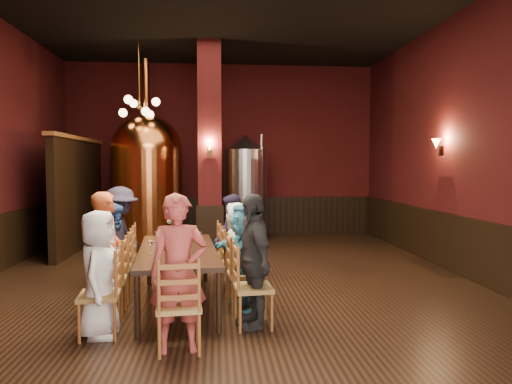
{
  "coord_description": "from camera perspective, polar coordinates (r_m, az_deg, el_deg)",
  "views": [
    {
      "loc": [
        -0.16,
        -7.15,
        1.87
      ],
      "look_at": [
        0.48,
        0.2,
        1.43
      ],
      "focal_mm": 32.0,
      "sensor_mm": 36.0,
      "label": 1
    }
  ],
  "objects": [
    {
      "name": "room",
      "position": [
        7.16,
        -3.71,
        6.47
      ],
      "size": [
        10.0,
        10.02,
        4.5
      ],
      "color": "black",
      "rests_on": "ground"
    },
    {
      "name": "wainscot_right",
      "position": [
        8.36,
        24.79,
        -6.31
      ],
      "size": [
        0.08,
        9.9,
        1.0
      ],
      "primitive_type": "cube",
      "color": "black",
      "rests_on": "ground"
    },
    {
      "name": "wainscot_back",
      "position": [
        12.19,
        -4.19,
        -3.02
      ],
      "size": [
        7.9,
        0.08,
        1.0
      ],
      "primitive_type": "cube",
      "color": "black",
      "rests_on": "ground"
    },
    {
      "name": "column",
      "position": [
        9.96,
        -5.8,
        5.61
      ],
      "size": [
        0.58,
        0.58,
        4.5
      ],
      "primitive_type": "cube",
      "color": "#400D11",
      "rests_on": "ground"
    },
    {
      "name": "partition",
      "position": [
        10.81,
        -21.29,
        -0.35
      ],
      "size": [
        0.22,
        3.5,
        2.4
      ],
      "primitive_type": "cube",
      "color": "black",
      "rests_on": "ground"
    },
    {
      "name": "pendant_cluster",
      "position": [
        10.26,
        -14.36,
        10.22
      ],
      "size": [
        0.9,
        0.9,
        1.7
      ],
      "primitive_type": null,
      "color": "#A57226",
      "rests_on": "room"
    },
    {
      "name": "sconce_wall",
      "position": [
        8.93,
        22.17,
        5.3
      ],
      "size": [
        0.2,
        0.2,
        0.36
      ],
      "primitive_type": null,
      "rotation": [
        0.0,
        0.0,
        1.57
      ],
      "color": "black",
      "rests_on": "room"
    },
    {
      "name": "sconce_column",
      "position": [
        9.66,
        -5.82,
        5.38
      ],
      "size": [
        0.2,
        0.2,
        0.36
      ],
      "primitive_type": null,
      "rotation": [
        0.0,
        0.0,
        3.14
      ],
      "color": "black",
      "rests_on": "column"
    },
    {
      "name": "dining_table",
      "position": [
        6.21,
        -9.76,
        -7.58
      ],
      "size": [
        1.21,
        2.48,
        0.75
      ],
      "rotation": [
        0.0,
        0.0,
        0.09
      ],
      "color": "black",
      "rests_on": "ground"
    },
    {
      "name": "chair_0",
      "position": [
        5.36,
        -19.0,
        -12.02
      ],
      "size": [
        0.5,
        0.5,
        0.92
      ],
      "primitive_type": null,
      "rotation": [
        0.0,
        0.0,
        -1.48
      ],
      "color": "#975226",
      "rests_on": "ground"
    },
    {
      "name": "person_0",
      "position": [
        5.3,
        -19.05,
        -9.63
      ],
      "size": [
        0.46,
        0.69,
        1.38
      ],
      "primitive_type": "imported",
      "rotation": [
        0.0,
        0.0,
        1.54
      ],
      "color": "white",
      "rests_on": "ground"
    },
    {
      "name": "chair_1",
      "position": [
        6.0,
        -18.0,
        -10.33
      ],
      "size": [
        0.5,
        0.5,
        0.92
      ],
      "primitive_type": null,
      "rotation": [
        0.0,
        0.0,
        -1.48
      ],
      "color": "#975226",
      "rests_on": "ground"
    },
    {
      "name": "person_1",
      "position": [
        5.93,
        -18.06,
        -7.42
      ],
      "size": [
        0.43,
        0.6,
        1.54
      ],
      "primitive_type": "imported",
      "rotation": [
        0.0,
        0.0,
        1.68
      ],
      "color": "#B8481F",
      "rests_on": "ground"
    },
    {
      "name": "chair_2",
      "position": [
        6.63,
        -17.22,
        -8.99
      ],
      "size": [
        0.5,
        0.5,
        0.92
      ],
      "primitive_type": null,
      "rotation": [
        0.0,
        0.0,
        -1.48
      ],
      "color": "#975226",
      "rests_on": "ground"
    },
    {
      "name": "person_2",
      "position": [
        6.59,
        -17.25,
        -7.17
      ],
      "size": [
        0.4,
        0.69,
        1.35
      ],
      "primitive_type": "imported",
      "rotation": [
        0.0,
        0.0,
        1.45
      ],
      "color": "navy",
      "rests_on": "ground"
    },
    {
      "name": "chair_3",
      "position": [
        7.29,
        -16.56,
        -7.87
      ],
      "size": [
        0.5,
        0.5,
        0.92
      ],
      "primitive_type": null,
      "rotation": [
        0.0,
        0.0,
        -1.48
      ],
      "color": "#975226",
      "rests_on": "ground"
    },
    {
      "name": "person_3",
      "position": [
        7.23,
        -16.61,
        -5.45
      ],
      "size": [
        0.8,
        1.1,
        1.54
      ],
      "primitive_type": "imported",
      "rotation": [
        0.0,
        0.0,
        1.33
      ],
      "color": "black",
      "rests_on": "ground"
    },
    {
      "name": "chair_4",
      "position": [
        5.36,
        -0.35,
        -11.8
      ],
      "size": [
        0.5,
        0.5,
        0.92
      ],
      "primitive_type": null,
      "rotation": [
        0.0,
        0.0,
        1.66
      ],
      "color": "#975226",
      "rests_on": "ground"
    },
    {
      "name": "person_4",
      "position": [
        5.29,
        -0.35,
        -8.55
      ],
      "size": [
        0.56,
        0.96,
        1.54
      ],
      "primitive_type": "imported",
      "rotation": [
        0.0,
        0.0,
        4.93
      ],
      "color": "black",
      "rests_on": "ground"
    },
    {
      "name": "chair_5",
      "position": [
        6.01,
        -1.45,
        -10.14
      ],
      "size": [
        0.5,
        0.5,
        0.92
      ],
      "primitive_type": null,
      "rotation": [
        0.0,
        0.0,
        1.66
      ],
      "color": "#975226",
      "rests_on": "ground"
    },
    {
      "name": "person_5",
      "position": [
        5.95,
        -1.46,
        -7.97
      ],
      "size": [
        0.83,
        1.35,
        1.39
      ],
      "primitive_type": "imported",
      "rotation": [
        0.0,
        0.0,
        5.07
      ],
      "color": "teal",
      "rests_on": "ground"
    },
    {
      "name": "chair_6",
      "position": [
        6.64,
        -2.32,
        -8.82
      ],
      "size": [
        0.5,
        0.5,
        0.92
      ],
      "primitive_type": null,
      "rotation": [
        0.0,
        0.0,
        1.66
      ],
      "color": "#975226",
      "rests_on": "ground"
    },
    {
      "name": "person_6",
      "position": [
        6.6,
        -2.33,
        -7.08
      ],
      "size": [
        0.49,
        0.69,
        1.33
      ],
      "primitive_type": "imported",
      "rotation": [
        0.0,
        0.0,
        4.6
      ],
      "color": "#BFB6A8",
      "rests_on": "ground"
    },
    {
      "name": "chair_7",
      "position": [
        7.29,
        -3.05,
        -7.71
      ],
      "size": [
        0.5,
        0.5,
        0.92
      ],
      "primitive_type": null,
      "rotation": [
        0.0,
        0.0,
        1.66
      ],
      "color": "#975226",
      "rests_on": "ground"
    },
    {
      "name": "person_7",
      "position": [
        7.25,
        -3.05,
        -5.82
      ],
      "size": [
        0.44,
        0.73,
        1.41
      ],
      "primitive_type": "imported",
      "rotation": [
        0.0,
        0.0,
        4.87
      ],
      "color": "#1C1830",
      "rests_on": "ground"
    },
    {
      "name": "chair_8",
      "position": [
        4.76,
        -9.6,
        -13.83
      ],
      "size": [
        0.5,
        0.5,
        0.92
      ],
      "primitive_type": null,
      "rotation": [
        0.0,
        0.0,
        3.23
      ],
      "color": "#975226",
      "rests_on": "ground"
    },
    {
      "name": "person_8",
      "position": [
        4.68,
        -9.64,
        -9.93
      ],
      "size": [
        0.62,
        0.45,
        1.59
      ],
      "primitive_type": "imported",
      "rotation": [
        0.0,
        0.0,
        6.4
      ],
      "color": "#9C3934",
      "rests_on": "ground"
    },
    {
      "name": "copper_kettle",
      "position": [
        10.72,
        -13.44,
        1.63
      ],
      "size": [
        1.97,
        1.97,
        4.25
      ],
      "rotation": [
        0.0,
        0.0,
        0.27
      ],
      "color": "black",
      "rests_on": "ground"
    },
    {
      "name": "steel_vessel",
      "position": [
        11.18,
        -1.32,
        0.5
      ],
      "size": [
        1.4,
        1.4,
        2.59
      ],
      "rotation": [
        0.0,
        0.0,
        -0.38
      ],
      "color": "#B2B2B7",
      "rests_on": "ground"
    },
    {
      "name": "rose_vase",
      "position": [
        7.16,
        -10.25,
        -3.82
      ],
      "size": [
        0.2,
        0.2,
        0.34
      ],
      "color": "white",
      "rests_on": "dining_table"
    },
    {
      "name": "wine_glass_0",
      "position": [
        5.9,
        -13.06,
        -6.76
      ],
      "size": [
        0.07,
        0.07,
        0.17
      ],
      "primitive_type": null,
      "color": "white",
      "rests_on": "dining_table"
    },
    {
      "name": "wine_glass_1",
      "position": [
        6.52,
        -7.03,
        -5.72
      ],
      "size": [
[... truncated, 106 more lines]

